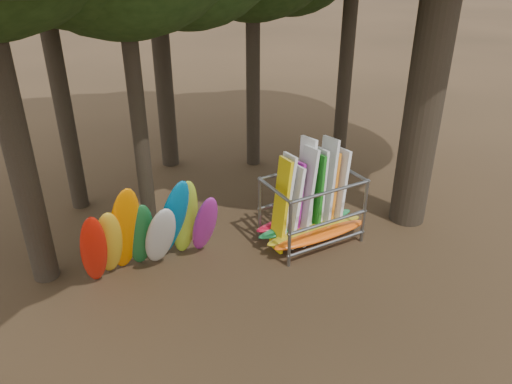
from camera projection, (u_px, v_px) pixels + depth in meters
ground at (268, 269)px, 12.68m from camera, size 120.00×120.00×0.00m
lake at (11, 7)px, 59.14m from camera, size 160.00×160.00×0.00m
kayak_row at (149, 232)px, 11.85m from camera, size 3.46×2.01×3.05m
storage_rack at (311, 211)px, 13.50m from camera, size 3.07×1.54×2.89m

